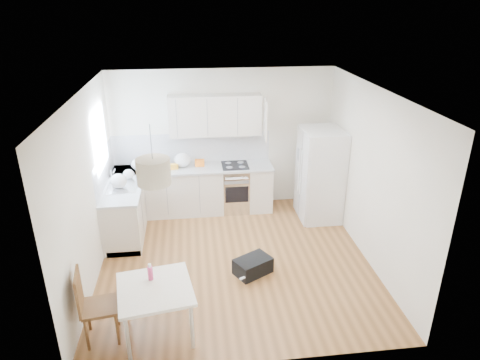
{
  "coord_description": "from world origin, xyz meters",
  "views": [
    {
      "loc": [
        -0.62,
        -5.75,
        3.89
      ],
      "look_at": [
        0.13,
        0.4,
        1.22
      ],
      "focal_mm": 32.0,
      "sensor_mm": 36.0,
      "label": 1
    }
  ],
  "objects_px": {
    "dining_chair": "(100,305)",
    "refrigerator": "(321,174)",
    "dining_table": "(155,293)",
    "gym_bag": "(253,266)"
  },
  "relations": [
    {
      "from": "refrigerator",
      "to": "dining_chair",
      "type": "xyz_separation_m",
      "value": [
        -3.54,
        -2.78,
        -0.37
      ]
    },
    {
      "from": "refrigerator",
      "to": "dining_table",
      "type": "height_order",
      "value": "refrigerator"
    },
    {
      "from": "dining_chair",
      "to": "gym_bag",
      "type": "height_order",
      "value": "dining_chair"
    },
    {
      "from": "gym_bag",
      "to": "dining_table",
      "type": "bearing_deg",
      "value": -170.33
    },
    {
      "from": "dining_chair",
      "to": "refrigerator",
      "type": "bearing_deg",
      "value": 30.05
    },
    {
      "from": "refrigerator",
      "to": "gym_bag",
      "type": "distance_m",
      "value": 2.38
    },
    {
      "from": "dining_table",
      "to": "refrigerator",
      "type": "bearing_deg",
      "value": 34.79
    },
    {
      "from": "dining_table",
      "to": "gym_bag",
      "type": "distance_m",
      "value": 1.82
    },
    {
      "from": "dining_table",
      "to": "gym_bag",
      "type": "xyz_separation_m",
      "value": [
        1.36,
        1.11,
        -0.49
      ]
    },
    {
      "from": "refrigerator",
      "to": "dining_chair",
      "type": "distance_m",
      "value": 4.52
    }
  ]
}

